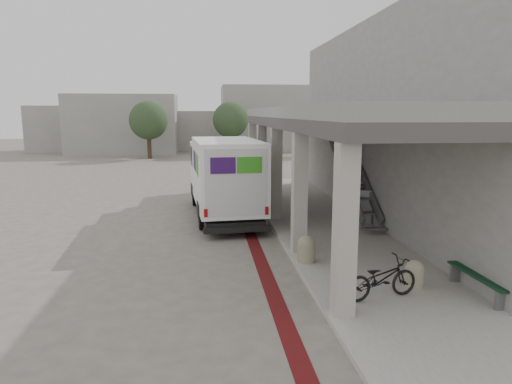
{
  "coord_description": "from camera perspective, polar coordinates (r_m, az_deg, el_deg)",
  "views": [
    {
      "loc": [
        -0.41,
        -11.29,
        3.83
      ],
      "look_at": [
        1.04,
        1.44,
        1.6
      ],
      "focal_mm": 32.0,
      "sensor_mm": 36.0,
      "label": 1
    }
  ],
  "objects": [
    {
      "name": "ground",
      "position": [
        11.93,
        -4.22,
        -8.88
      ],
      "size": [
        120.0,
        120.0,
        0.0
      ],
      "primitive_type": "plane",
      "color": "#655F57",
      "rests_on": "ground"
    },
    {
      "name": "bike_lane_stripe",
      "position": [
        13.91,
        -0.41,
        -6.09
      ],
      "size": [
        0.35,
        40.0,
        0.01
      ],
      "primitive_type": "cube",
      "color": "#521011",
      "rests_on": "ground"
    },
    {
      "name": "sidewalk",
      "position": [
        12.7,
        14.29,
        -7.72
      ],
      "size": [
        4.4,
        28.0,
        0.12
      ],
      "primitive_type": "cube",
      "color": "gray",
      "rests_on": "ground"
    },
    {
      "name": "transit_building",
      "position": [
        17.38,
        18.32,
        7.97
      ],
      "size": [
        7.6,
        17.0,
        7.0
      ],
      "color": "gray",
      "rests_on": "ground"
    },
    {
      "name": "distant_backdrop",
      "position": [
        47.26,
        -9.54,
        8.38
      ],
      "size": [
        28.0,
        10.0,
        6.5
      ],
      "color": "gray",
      "rests_on": "ground"
    },
    {
      "name": "tree_left",
      "position": [
        39.57,
        -13.31,
        8.68
      ],
      "size": [
        3.2,
        3.2,
        4.8
      ],
      "color": "#38281C",
      "rests_on": "ground"
    },
    {
      "name": "tree_mid",
      "position": [
        41.37,
        -3.19,
        8.97
      ],
      "size": [
        3.2,
        3.2,
        4.8
      ],
      "color": "#38281C",
      "rests_on": "ground"
    },
    {
      "name": "tree_right",
      "position": [
        41.62,
        8.09,
        8.89
      ],
      "size": [
        3.2,
        3.2,
        4.8
      ],
      "color": "#38281C",
      "rests_on": "ground"
    },
    {
      "name": "fedex_truck",
      "position": [
        16.91,
        -4.03,
        2.09
      ],
      "size": [
        2.61,
        6.95,
        2.9
      ],
      "rotation": [
        0.0,
        0.0,
        0.08
      ],
      "color": "black",
      "rests_on": "ground"
    },
    {
      "name": "bench",
      "position": [
        10.63,
        26.23,
        -9.85
      ],
      "size": [
        0.45,
        1.84,
        0.43
      ],
      "rotation": [
        0.0,
        0.0,
        0.03
      ],
      "color": "slate",
      "rests_on": "sidewalk"
    },
    {
      "name": "bollard_near",
      "position": [
        10.55,
        19.18,
        -9.57
      ],
      "size": [
        0.4,
        0.4,
        0.6
      ],
      "color": "gray",
      "rests_on": "sidewalk"
    },
    {
      "name": "bollard_far",
      "position": [
        11.63,
        6.32,
        -7.03
      ],
      "size": [
        0.45,
        0.45,
        0.68
      ],
      "color": "gray",
      "rests_on": "sidewalk"
    },
    {
      "name": "utility_cabinet",
      "position": [
        16.07,
        13.33,
        -1.65
      ],
      "size": [
        0.68,
        0.8,
        1.15
      ],
      "primitive_type": "cube",
      "rotation": [
        0.0,
        0.0,
        -0.26
      ],
      "color": "gray",
      "rests_on": "sidewalk"
    },
    {
      "name": "bicycle_black",
      "position": [
        9.67,
        15.4,
        -10.36
      ],
      "size": [
        1.7,
        0.91,
        0.85
      ],
      "primitive_type": "imported",
      "rotation": [
        0.0,
        0.0,
        1.8
      ],
      "color": "black",
      "rests_on": "sidewalk"
    }
  ]
}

